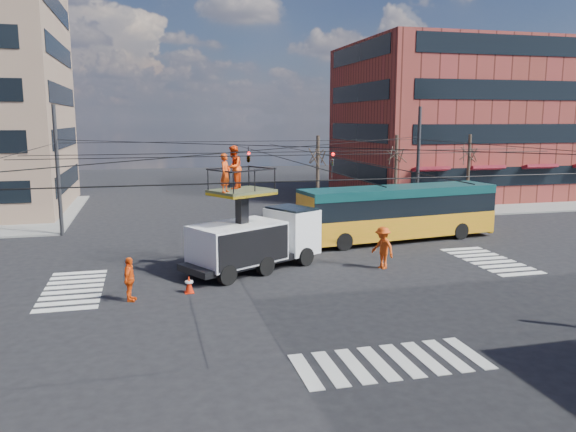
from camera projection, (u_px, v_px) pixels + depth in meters
The scene contains 13 objects.
ground at pixel (300, 274), 26.20m from camera, with size 120.00×120.00×0.00m, color black.
sidewalk_ne at pixel (460, 197), 51.34m from camera, with size 18.00×18.00×0.12m, color slate.
crosswalks at pixel (300, 273), 26.20m from camera, with size 22.40×22.40×0.02m, color silver, non-canonical shape.
building_ne at pixel (456, 121), 53.24m from camera, with size 20.06×16.06×14.00m.
overhead_network at pixel (297, 181), 25.84m from camera, with size 24.24×24.24×8.00m.
tree_a at pixel (318, 155), 39.52m from camera, with size 2.00×2.00×6.00m.
tree_b at pixel (396, 154), 40.97m from camera, with size 2.00×2.00×6.00m.
tree_c at pixel (469, 153), 42.43m from camera, with size 2.00×2.00×6.00m.
utility_truck at pixel (255, 229), 26.70m from camera, with size 7.24×5.39×5.92m.
city_bus at pixel (398, 212), 33.20m from camera, with size 12.40×4.22×3.20m.
traffic_cone at pixel (189, 284), 23.26m from camera, with size 0.36×0.36×0.72m, color red.
worker_ground at pixel (130, 279), 22.10m from camera, with size 1.04×0.43×1.78m, color #F24F0F.
flagger at pixel (383, 248), 26.93m from camera, with size 1.33×0.76×2.05m, color #D1400D.
Camera 1 is at (-6.80, -24.44, 7.11)m, focal length 35.00 mm.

